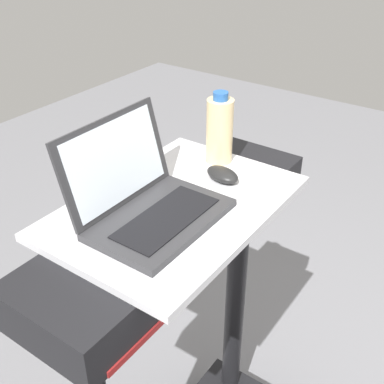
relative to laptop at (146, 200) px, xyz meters
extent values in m
cylinder|color=black|center=(0.43, -0.02, -0.63)|extent=(0.07, 0.07, 0.90)
cube|color=black|center=(0.09, -0.02, -0.12)|extent=(0.90, 0.28, 0.11)
cube|color=#0C3F19|center=(0.09, -0.16, -0.12)|extent=(0.24, 0.01, 0.06)
cube|color=maroon|center=(0.09, -0.16, -0.17)|extent=(0.81, 0.00, 0.02)
cube|color=silver|center=(0.09, -0.02, -0.06)|extent=(0.63, 0.44, 0.02)
cube|color=#2D2D30|center=(0.00, -0.04, -0.04)|extent=(0.33, 0.21, 0.02)
cube|color=black|center=(0.00, -0.06, -0.03)|extent=(0.27, 0.12, 0.00)
cube|color=#2D2D30|center=(0.00, 0.09, 0.07)|extent=(0.33, 0.06, 0.21)
cube|color=white|center=(0.00, 0.08, 0.08)|extent=(0.29, 0.05, 0.18)
ellipsoid|color=black|center=(0.25, -0.05, -0.03)|extent=(0.08, 0.11, 0.03)
cylinder|color=beige|center=(0.34, 0.02, 0.04)|extent=(0.07, 0.07, 0.18)
cylinder|color=#2659A5|center=(0.34, 0.02, 0.15)|extent=(0.04, 0.04, 0.02)
camera|label=1|loc=(-0.72, -0.64, 0.61)|focal=45.56mm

